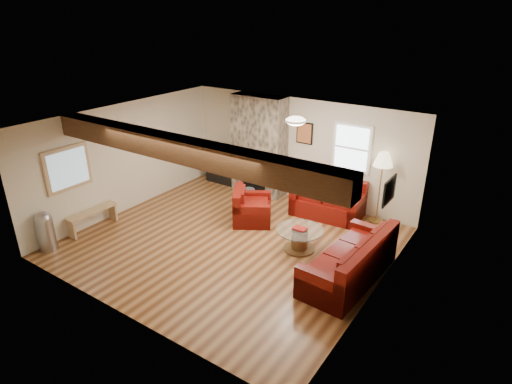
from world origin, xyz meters
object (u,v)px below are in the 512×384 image
(tv_cabinet, at_px, (226,173))
(floor_lamp, at_px, (383,163))
(loveseat, at_px, (328,199))
(coffee_table, at_px, (299,239))
(television, at_px, (225,155))
(sofa_three, at_px, (349,258))
(armchair_red, at_px, (252,205))

(tv_cabinet, bearing_deg, floor_lamp, 0.27)
(loveseat, distance_m, coffee_table, 1.74)
(tv_cabinet, height_order, floor_lamp, floor_lamp)
(loveseat, bearing_deg, television, 170.16)
(sofa_three, xyz_separation_m, television, (-4.60, 2.38, 0.35))
(armchair_red, xyz_separation_m, tv_cabinet, (-1.93, 1.50, -0.11))
(loveseat, distance_m, floor_lamp, 1.47)
(sofa_three, bearing_deg, floor_lamp, -168.37)
(tv_cabinet, relative_size, television, 1.25)
(coffee_table, height_order, television, television)
(loveseat, xyz_separation_m, coffee_table, (0.21, -1.72, -0.19))
(coffee_table, distance_m, tv_cabinet, 3.96)
(loveseat, bearing_deg, tv_cabinet, 170.16)
(sofa_three, distance_m, floor_lamp, 2.61)
(sofa_three, distance_m, armchair_red, 2.81)
(armchair_red, bearing_deg, coffee_table, -141.27)
(armchair_red, bearing_deg, tv_cabinet, 20.29)
(tv_cabinet, distance_m, television, 0.51)
(armchair_red, relative_size, coffee_table, 1.00)
(coffee_table, xyz_separation_m, tv_cabinet, (-3.41, 2.02, 0.04))
(sofa_three, height_order, armchair_red, sofa_three)
(television, height_order, floor_lamp, floor_lamp)
(tv_cabinet, bearing_deg, armchair_red, -37.84)
(floor_lamp, bearing_deg, armchair_red, -146.86)
(tv_cabinet, distance_m, floor_lamp, 4.40)
(sofa_three, bearing_deg, television, -113.91)
(armchair_red, xyz_separation_m, floor_lamp, (2.32, 1.52, 1.01))
(armchair_red, relative_size, television, 1.10)
(armchair_red, height_order, tv_cabinet, armchair_red)
(sofa_three, distance_m, television, 5.19)
(coffee_table, relative_size, tv_cabinet, 0.88)
(tv_cabinet, xyz_separation_m, television, (0.00, 0.00, 0.51))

